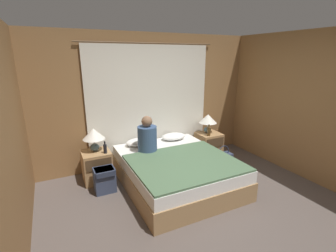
{
  "coord_description": "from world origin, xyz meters",
  "views": [
    {
      "loc": [
        -1.74,
        -2.27,
        2.09
      ],
      "look_at": [
        0.0,
        1.28,
        0.94
      ],
      "focal_mm": 26.0,
      "sensor_mm": 36.0,
      "label": 1
    }
  ],
  "objects_px": {
    "lamp_left": "(94,135)",
    "pillow_right": "(174,136)",
    "nightstand_left": "(97,166)",
    "person_left_in_bed": "(147,137)",
    "backpack_on_floor": "(105,179)",
    "beer_bottle_on_left_stand": "(105,149)",
    "nightstand_right": "(209,145)",
    "handbag_on_floor": "(223,159)",
    "bed": "(176,171)",
    "beer_bottle_on_right_stand": "(209,131)",
    "lamp_right": "(208,120)",
    "pillow_left": "(139,142)"
  },
  "relations": [
    {
      "from": "nightstand_left",
      "to": "pillow_right",
      "type": "bearing_deg",
      "value": 3.16
    },
    {
      "from": "lamp_right",
      "to": "nightstand_right",
      "type": "bearing_deg",
      "value": -90.0
    },
    {
      "from": "nightstand_right",
      "to": "handbag_on_floor",
      "type": "relative_size",
      "value": 1.27
    },
    {
      "from": "beer_bottle_on_left_stand",
      "to": "pillow_right",
      "type": "bearing_deg",
      "value": 8.52
    },
    {
      "from": "nightstand_left",
      "to": "lamp_left",
      "type": "relative_size",
      "value": 1.34
    },
    {
      "from": "beer_bottle_on_left_stand",
      "to": "nightstand_right",
      "type": "bearing_deg",
      "value": 3.24
    },
    {
      "from": "nightstand_left",
      "to": "beer_bottle_on_right_stand",
      "type": "height_order",
      "value": "beer_bottle_on_right_stand"
    },
    {
      "from": "pillow_left",
      "to": "beer_bottle_on_left_stand",
      "type": "xyz_separation_m",
      "value": [
        -0.66,
        -0.21,
        0.06
      ]
    },
    {
      "from": "lamp_left",
      "to": "beer_bottle_on_left_stand",
      "type": "height_order",
      "value": "lamp_left"
    },
    {
      "from": "beer_bottle_on_right_stand",
      "to": "handbag_on_floor",
      "type": "relative_size",
      "value": 0.57
    },
    {
      "from": "person_left_in_bed",
      "to": "nightstand_left",
      "type": "bearing_deg",
      "value": 161.38
    },
    {
      "from": "lamp_right",
      "to": "backpack_on_floor",
      "type": "xyz_separation_m",
      "value": [
        -2.28,
        -0.48,
        -0.58
      ]
    },
    {
      "from": "lamp_right",
      "to": "backpack_on_floor",
      "type": "distance_m",
      "value": 2.4
    },
    {
      "from": "backpack_on_floor",
      "to": "bed",
      "type": "bearing_deg",
      "value": -14.41
    },
    {
      "from": "nightstand_left",
      "to": "lamp_right",
      "type": "height_order",
      "value": "lamp_right"
    },
    {
      "from": "beer_bottle_on_right_stand",
      "to": "bed",
      "type": "bearing_deg",
      "value": -151.11
    },
    {
      "from": "pillow_right",
      "to": "beer_bottle_on_left_stand",
      "type": "bearing_deg",
      "value": -171.48
    },
    {
      "from": "nightstand_left",
      "to": "person_left_in_bed",
      "type": "bearing_deg",
      "value": -18.62
    },
    {
      "from": "bed",
      "to": "nightstand_right",
      "type": "relative_size",
      "value": 3.78
    },
    {
      "from": "lamp_right",
      "to": "handbag_on_floor",
      "type": "relative_size",
      "value": 0.95
    },
    {
      "from": "lamp_right",
      "to": "nightstand_left",
      "type": "bearing_deg",
      "value": -178.36
    },
    {
      "from": "bed",
      "to": "beer_bottle_on_right_stand",
      "type": "xyz_separation_m",
      "value": [
        1.05,
        0.58,
        0.38
      ]
    },
    {
      "from": "bed",
      "to": "beer_bottle_on_right_stand",
      "type": "height_order",
      "value": "beer_bottle_on_right_stand"
    },
    {
      "from": "lamp_right",
      "to": "pillow_left",
      "type": "distance_m",
      "value": 1.54
    },
    {
      "from": "lamp_left",
      "to": "lamp_right",
      "type": "xyz_separation_m",
      "value": [
        2.31,
        0.0,
        0.0
      ]
    },
    {
      "from": "nightstand_left",
      "to": "nightstand_right",
      "type": "bearing_deg",
      "value": 0.0
    },
    {
      "from": "bed",
      "to": "handbag_on_floor",
      "type": "relative_size",
      "value": 4.82
    },
    {
      "from": "lamp_left",
      "to": "pillow_right",
      "type": "distance_m",
      "value": 1.54
    },
    {
      "from": "nightstand_left",
      "to": "backpack_on_floor",
      "type": "xyz_separation_m",
      "value": [
        0.04,
        -0.42,
        -0.04
      ]
    },
    {
      "from": "handbag_on_floor",
      "to": "bed",
      "type": "bearing_deg",
      "value": -168.99
    },
    {
      "from": "nightstand_left",
      "to": "pillow_right",
      "type": "xyz_separation_m",
      "value": [
        1.52,
        0.08,
        0.28
      ]
    },
    {
      "from": "pillow_right",
      "to": "nightstand_left",
      "type": "bearing_deg",
      "value": -176.84
    },
    {
      "from": "handbag_on_floor",
      "to": "lamp_left",
      "type": "bearing_deg",
      "value": 166.84
    },
    {
      "from": "backpack_on_floor",
      "to": "handbag_on_floor",
      "type": "height_order",
      "value": "handbag_on_floor"
    },
    {
      "from": "pillow_left",
      "to": "beer_bottle_on_left_stand",
      "type": "height_order",
      "value": "beer_bottle_on_left_stand"
    },
    {
      "from": "lamp_left",
      "to": "handbag_on_floor",
      "type": "bearing_deg",
      "value": -13.16
    },
    {
      "from": "bed",
      "to": "backpack_on_floor",
      "type": "xyz_separation_m",
      "value": [
        -1.12,
        0.29,
        -0.02
      ]
    },
    {
      "from": "bed",
      "to": "nightstand_right",
      "type": "distance_m",
      "value": 1.36
    },
    {
      "from": "pillow_right",
      "to": "beer_bottle_on_left_stand",
      "type": "height_order",
      "value": "beer_bottle_on_left_stand"
    },
    {
      "from": "nightstand_right",
      "to": "handbag_on_floor",
      "type": "distance_m",
      "value": 0.5
    },
    {
      "from": "nightstand_right",
      "to": "bed",
      "type": "bearing_deg",
      "value": -148.64
    },
    {
      "from": "nightstand_right",
      "to": "lamp_right",
      "type": "xyz_separation_m",
      "value": [
        -0.0,
        0.07,
        0.54
      ]
    },
    {
      "from": "nightstand_left",
      "to": "pillow_right",
      "type": "height_order",
      "value": "pillow_right"
    },
    {
      "from": "person_left_in_bed",
      "to": "beer_bottle_on_left_stand",
      "type": "distance_m",
      "value": 0.72
    },
    {
      "from": "nightstand_left",
      "to": "lamp_right",
      "type": "distance_m",
      "value": 2.38
    },
    {
      "from": "nightstand_left",
      "to": "handbag_on_floor",
      "type": "height_order",
      "value": "nightstand_left"
    },
    {
      "from": "pillow_left",
      "to": "person_left_in_bed",
      "type": "xyz_separation_m",
      "value": [
        0.03,
        -0.36,
        0.2
      ]
    },
    {
      "from": "handbag_on_floor",
      "to": "pillow_right",
      "type": "bearing_deg",
      "value": 145.12
    },
    {
      "from": "nightstand_right",
      "to": "lamp_right",
      "type": "height_order",
      "value": "lamp_right"
    },
    {
      "from": "lamp_left",
      "to": "person_left_in_bed",
      "type": "xyz_separation_m",
      "value": [
        0.83,
        -0.34,
        -0.05
      ]
    }
  ]
}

